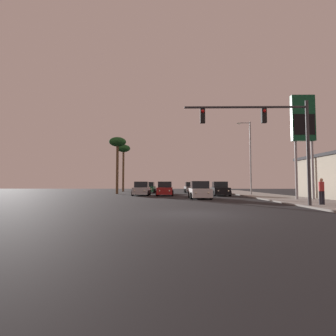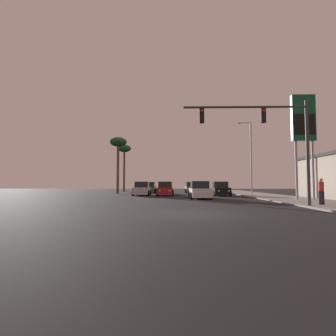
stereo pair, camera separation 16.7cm
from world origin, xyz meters
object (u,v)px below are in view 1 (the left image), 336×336
car_grey (191,188)px  car_green (149,188)px  palm_tree_mid (118,145)px  pedestrian_on_sidewalk (322,190)px  car_red (165,189)px  traffic_light_mast (271,130)px  street_lamp (249,154)px  car_white (200,191)px  palm_tree_far (123,151)px  car_silver (142,189)px  car_black (220,189)px  gas_station_sign (303,124)px

car_grey → car_green: (-6.60, -0.25, 0.00)m
palm_tree_mid → car_green: bearing=47.7°
car_green → pedestrian_on_sidewalk: (13.16, -24.32, 0.27)m
car_red → traffic_light_mast: 17.47m
street_lamp → palm_tree_mid: size_ratio=1.12×
pedestrian_on_sidewalk → palm_tree_mid: size_ratio=0.21×
car_white → palm_tree_far: (-11.39, 21.38, 6.55)m
traffic_light_mast → palm_tree_mid: (-13.88, 20.53, 2.19)m
car_silver → traffic_light_mast: traffic_light_mast is taller
pedestrian_on_sidewalk → palm_tree_mid: 26.94m
car_black → car_white: bearing=65.0°
car_black → gas_station_sign: bearing=124.4°
car_white → palm_tree_far: size_ratio=0.51×
car_black → gas_station_sign: 12.00m
car_black → car_green: (-9.36, 9.81, 0.00)m
car_black → car_red: (-6.56, 0.30, 0.00)m
car_green → traffic_light_mast: bearing=112.8°
pedestrian_on_sidewalk → car_red: bearing=125.0°
car_silver → palm_tree_mid: 8.68m
car_green → palm_tree_far: palm_tree_far is taller
car_silver → gas_station_sign: 18.79m
gas_station_sign → car_red: bearing=143.2°
car_white → car_silver: size_ratio=1.00×
car_green → traffic_light_mast: traffic_light_mast is taller
car_green → palm_tree_mid: (-4.07, -4.47, 6.18)m
street_lamp → palm_tree_far: bearing=141.7°
car_red → car_grey: size_ratio=1.00×
car_black → car_silver: (-9.45, 0.72, 0.00)m
car_green → street_lamp: bearing=147.3°
car_red → traffic_light_mast: bearing=115.0°
car_white → street_lamp: bearing=-136.0°
traffic_light_mast → gas_station_sign: gas_station_sign is taller
palm_tree_mid → car_silver: bearing=-49.3°
pedestrian_on_sidewalk → palm_tree_far: size_ratio=0.20×
car_silver → pedestrian_on_sidewalk: bearing=130.4°
gas_station_sign → pedestrian_on_sidewalk: size_ratio=5.39×
traffic_light_mast → gas_station_sign: 8.43m
street_lamp → car_grey: bearing=125.8°
car_silver → car_black: bearing=175.0°
car_grey → car_green: same height
pedestrian_on_sidewalk → palm_tree_mid: palm_tree_mid is taller
car_black → street_lamp: street_lamp is taller
palm_tree_far → pedestrian_on_sidewalk: bearing=-58.6°
car_grey → pedestrian_on_sidewalk: pedestrian_on_sidewalk is taller
gas_station_sign → pedestrian_on_sidewalk: bearing=-107.9°
car_black → palm_tree_far: palm_tree_far is taller
car_red → car_green: size_ratio=1.00×
car_red → palm_tree_mid: palm_tree_mid is taller
car_black → street_lamp: size_ratio=0.48×
car_white → car_silver: (-6.40, 6.76, 0.00)m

